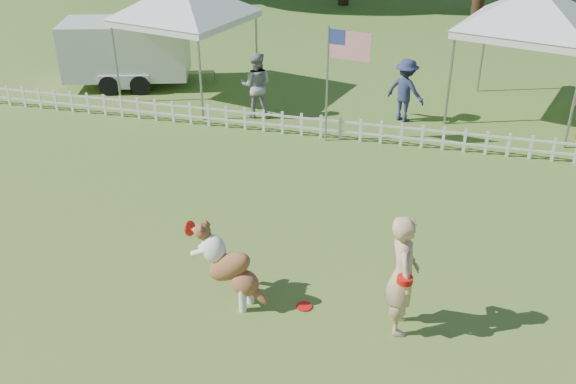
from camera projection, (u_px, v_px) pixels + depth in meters
The scene contains 11 objects.
ground at pixel (274, 314), 10.04m from camera, with size 120.00×120.00×0.00m, color #33641F.
picket_fence at pixel (350, 129), 15.86m from camera, with size 22.00×0.08×0.60m, color silver, non-canonical shape.
handler at pixel (403, 275), 9.32m from camera, with size 0.71×0.46×1.94m, color tan.
dog at pixel (230, 267), 10.02m from camera, with size 1.29×0.43×1.34m, color brown, non-canonical shape.
frisbee_on_turf at pixel (304, 306), 10.19m from camera, with size 0.25×0.25×0.02m, color red.
canopy_tent_left at pixel (187, 41), 18.18m from camera, with size 3.11×3.11×3.22m, color silver, non-canonical shape.
canopy_tent_right at pixel (527, 56), 16.63m from camera, with size 3.27×3.27×3.38m, color silver, non-canonical shape.
cargo_trailer at pixel (127, 53), 19.31m from camera, with size 4.53×1.99×1.99m, color silver, non-canonical shape.
flag_pole at pixel (327, 86), 15.33m from camera, with size 1.10×0.11×2.85m, color gray, non-canonical shape.
spectator_a at pixel (256, 85), 17.05m from camera, with size 0.86×0.67×1.76m, color gray.
spectator_b at pixel (405, 90), 16.82m from camera, with size 1.08×0.62×1.67m, color #242B4D.
Camera 1 is at (2.23, -7.62, 6.44)m, focal length 40.00 mm.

